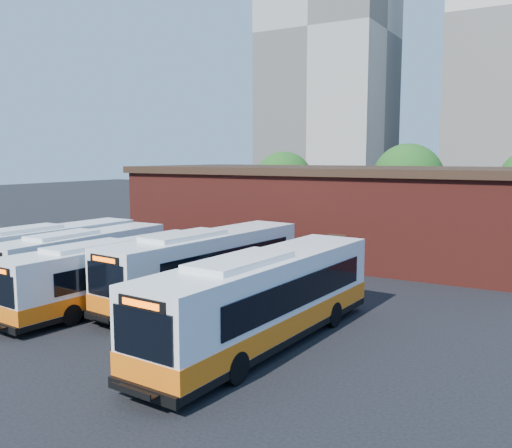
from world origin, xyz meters
The scene contains 11 objects.
ground centered at (0.00, 0.00, 0.00)m, with size 220.00×220.00×0.00m, color black.
bus_farwest centered at (-10.87, 3.79, 1.47)m, with size 2.93×11.96×3.23m.
bus_west centered at (-7.93, 3.79, 1.41)m, with size 2.44×11.44×3.11m.
bus_midwest centered at (-3.58, 1.62, 1.44)m, with size 3.41×11.83×3.18m.
bus_mideast centered at (-0.39, 4.88, 1.60)m, with size 3.96×13.08×3.52m.
bus_east centered at (5.43, 0.55, 1.64)m, with size 3.55×13.38×3.61m.
transit_worker centered at (2.82, -1.03, 0.94)m, with size 0.68×0.45×1.87m, color black.
depot_building centered at (0.00, 20.00, 3.26)m, with size 28.60×12.60×6.40m.
tree_west centered at (-10.00, 32.00, 4.64)m, with size 6.00×6.00×7.65m.
tree_mid centered at (2.00, 34.00, 5.08)m, with size 6.56×6.56×8.36m.
tower_left centered at (-22.00, 72.00, 27.84)m, with size 20.00×18.00×56.20m.
Camera 1 is at (15.21, -16.89, 7.13)m, focal length 38.00 mm.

